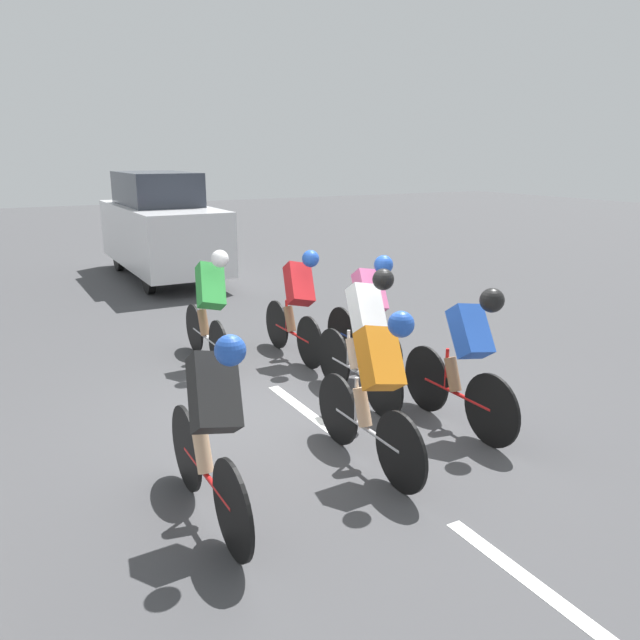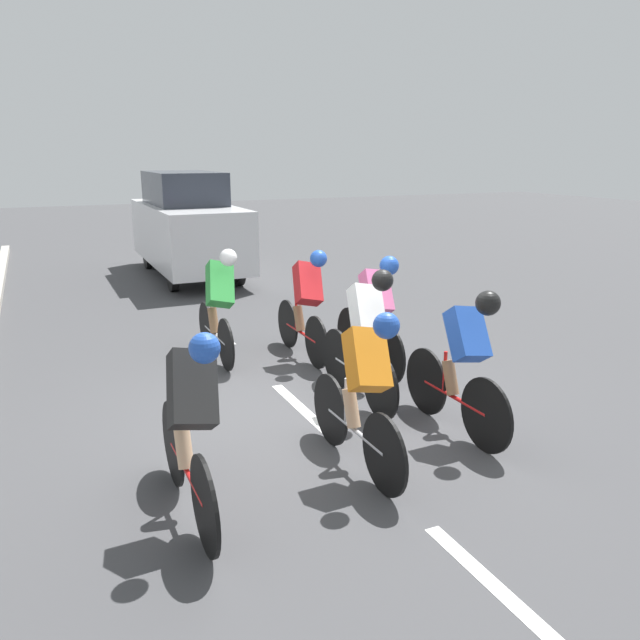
% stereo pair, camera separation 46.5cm
% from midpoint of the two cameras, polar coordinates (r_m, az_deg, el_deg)
% --- Properties ---
extents(ground_plane, '(60.00, 60.00, 0.00)m').
position_cam_midpoint_polar(ground_plane, '(6.74, 0.46, -8.28)').
color(ground_plane, '#424244').
extents(lane_stripe_near, '(0.12, 1.40, 0.01)m').
position_cam_midpoint_polar(lane_stripe_near, '(4.51, 18.78, -22.09)').
color(lane_stripe_near, white).
rests_on(lane_stripe_near, ground).
extents(lane_stripe_mid, '(0.12, 1.40, 0.01)m').
position_cam_midpoint_polar(lane_stripe_mid, '(6.83, 0.09, -7.94)').
color(lane_stripe_mid, white).
rests_on(lane_stripe_mid, ground).
extents(lane_stripe_far, '(0.12, 1.40, 0.01)m').
position_cam_midpoint_polar(lane_stripe_far, '(9.67, -7.87, -1.14)').
color(lane_stripe_far, white).
rests_on(lane_stripe_far, ground).
extents(cyclist_blue, '(0.39, 1.67, 1.48)m').
position_cam_midpoint_polar(cyclist_blue, '(6.15, 15.11, -3.44)').
color(cyclist_blue, black).
rests_on(cyclist_blue, ground).
extents(cyclist_pink, '(0.40, 1.71, 1.51)m').
position_cam_midpoint_polar(cyclist_pink, '(7.69, 6.71, 0.78)').
color(cyclist_pink, black).
rests_on(cyclist_pink, ground).
extents(cyclist_red, '(0.43, 1.67, 1.49)m').
position_cam_midpoint_polar(cyclist_red, '(8.18, 0.34, 1.68)').
color(cyclist_red, black).
rests_on(cyclist_red, ground).
extents(cyclist_green, '(0.44, 1.64, 1.52)m').
position_cam_midpoint_polar(cyclist_green, '(8.17, -7.63, 1.64)').
color(cyclist_green, black).
rests_on(cyclist_green, ground).
extents(cyclist_orange, '(0.41, 1.68, 1.46)m').
position_cam_midpoint_polar(cyclist_orange, '(5.30, 6.51, -6.15)').
color(cyclist_orange, black).
rests_on(cyclist_orange, ground).
extents(cyclist_black, '(0.42, 1.74, 1.51)m').
position_cam_midpoint_polar(cyclist_black, '(4.62, -8.88, -9.24)').
color(cyclist_black, black).
rests_on(cyclist_black, ground).
extents(cyclist_white, '(0.42, 1.71, 1.53)m').
position_cam_midpoint_polar(cyclist_white, '(6.69, 6.06, -1.26)').
color(cyclist_white, black).
rests_on(cyclist_white, ground).
extents(support_car, '(1.70, 4.60, 2.28)m').
position_cam_midpoint_polar(support_car, '(14.15, -11.12, 8.49)').
color(support_car, black).
rests_on(support_car, ground).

